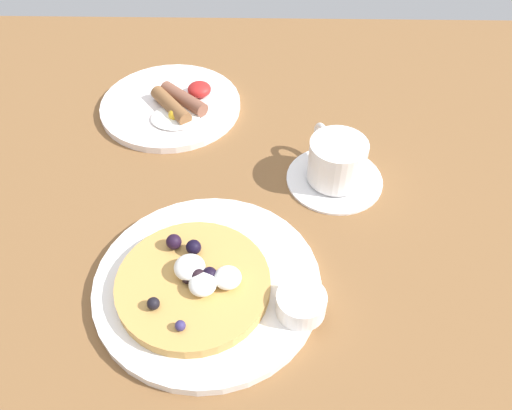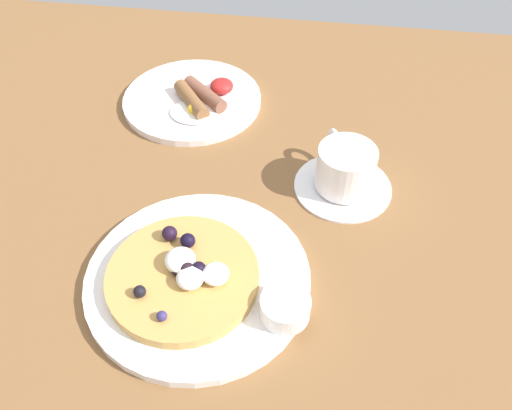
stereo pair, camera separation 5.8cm
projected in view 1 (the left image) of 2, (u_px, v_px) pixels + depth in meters
The scene contains 8 objects.
ground_plane at pixel (256, 232), 0.70m from camera, with size 2.06×1.11×0.03m, color brown.
pancake_plate at pixel (208, 284), 0.62m from camera, with size 0.27×0.27×0.01m, color white.
pancake_with_berries at pixel (194, 282), 0.60m from camera, with size 0.18×0.18×0.04m.
syrup_ramekin at pixel (301, 303), 0.58m from camera, with size 0.06×0.06×0.03m.
breakfast_plate at pixel (171, 105), 0.86m from camera, with size 0.23×0.23×0.01m, color white.
fried_breakfast at pixel (181, 103), 0.84m from camera, with size 0.10×0.12×0.02m.
coffee_saucer at pixel (334, 179), 0.74m from camera, with size 0.13×0.13×0.01m, color white.
coffee_cup at pixel (337, 159), 0.72m from camera, with size 0.08×0.11×0.06m.
Camera 1 is at (0.01, -0.45, 0.52)m, focal length 37.11 mm.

